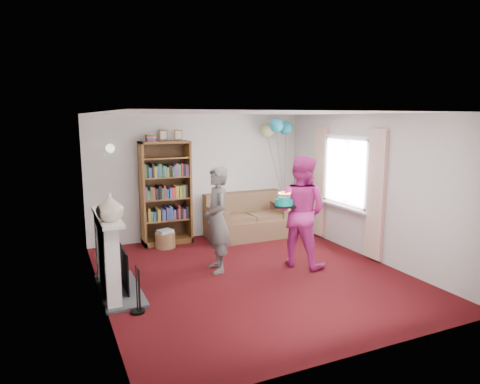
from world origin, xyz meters
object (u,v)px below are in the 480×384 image
bookcase (165,194)px  sofa (247,220)px  person_magenta (301,211)px  birthday_cake (284,202)px  person_striped (217,220)px

bookcase → sofa: bookcase is taller
bookcase → person_magenta: bearing=-52.2°
bookcase → sofa: (1.65, -0.23, -0.64)m
person_magenta → birthday_cake: bearing=64.5°
bookcase → sofa: size_ratio=1.31×
person_striped → person_magenta: 1.39m
person_magenta → bookcase: bearing=2.8°
sofa → person_magenta: person_magenta is taller
person_striped → person_magenta: (1.35, -0.31, 0.07)m
bookcase → birthday_cake: 2.63m
sofa → person_magenta: size_ratio=0.92×
person_striped → bookcase: bearing=-164.4°
sofa → birthday_cake: bearing=-98.1°
person_striped → person_magenta: size_ratio=0.92×
bookcase → person_striped: (0.35, -1.88, -0.13)m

